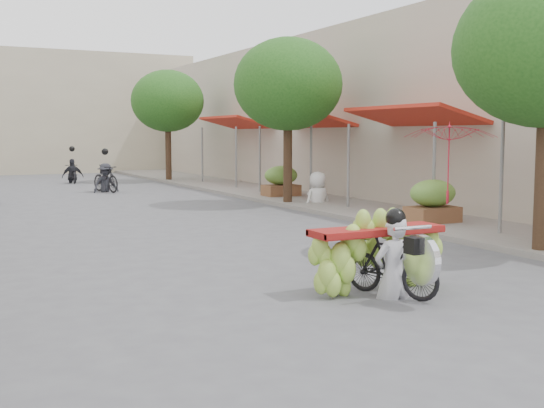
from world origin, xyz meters
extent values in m
plane|color=#56565B|center=(0.00, 0.00, 0.00)|extent=(120.00, 120.00, 0.00)
cube|color=gray|center=(7.00, 15.00, 0.06)|extent=(4.00, 60.00, 0.12)
cube|color=#AFA291|center=(12.00, 14.00, 3.00)|extent=(8.00, 40.00, 6.00)
cylinder|color=slate|center=(6.30, 5.90, 1.27)|extent=(0.08, 0.08, 2.55)
cube|color=#AD2517|center=(7.12, 10.00, 2.75)|extent=(1.77, 4.20, 0.53)
cylinder|color=slate|center=(6.30, 8.10, 1.27)|extent=(0.08, 0.08, 2.55)
cylinder|color=slate|center=(6.30, 11.90, 1.27)|extent=(0.08, 0.08, 2.55)
cube|color=#AD2517|center=(7.12, 16.00, 2.75)|extent=(1.77, 4.20, 0.53)
cylinder|color=slate|center=(6.30, 14.10, 1.27)|extent=(0.08, 0.08, 2.55)
cylinder|color=slate|center=(6.30, 17.90, 1.27)|extent=(0.08, 0.08, 2.55)
cube|color=#AD2517|center=(7.12, 22.00, 2.75)|extent=(1.77, 4.20, 0.53)
cylinder|color=slate|center=(6.30, 20.10, 1.27)|extent=(0.08, 0.08, 2.55)
cylinder|color=slate|center=(6.30, 23.90, 1.27)|extent=(0.08, 0.08, 2.55)
cube|color=#B3A88D|center=(0.00, 38.00, 3.50)|extent=(20.00, 6.00, 7.00)
cylinder|color=#3A2719|center=(5.40, 4.00, 1.60)|extent=(0.28, 0.28, 3.20)
cylinder|color=#3A2719|center=(5.40, 14.00, 1.60)|extent=(0.28, 0.28, 3.20)
ellipsoid|color=#265A1A|center=(5.40, 14.00, 3.80)|extent=(3.40, 3.40, 2.90)
cylinder|color=#3A2719|center=(5.40, 26.00, 1.60)|extent=(0.28, 0.28, 3.20)
ellipsoid|color=#265A1A|center=(5.40, 26.00, 3.80)|extent=(3.40, 3.40, 2.90)
cube|color=brown|center=(6.20, 8.00, 0.37)|extent=(1.20, 0.80, 0.50)
ellipsoid|color=#639537|center=(6.20, 8.00, 0.95)|extent=(1.20, 0.88, 0.66)
cube|color=brown|center=(6.20, 16.00, 0.37)|extent=(1.20, 0.80, 0.50)
ellipsoid|color=#639537|center=(6.20, 16.00, 0.95)|extent=(1.20, 0.88, 0.66)
imported|color=black|center=(1.00, 2.65, 0.45)|extent=(0.97, 1.57, 0.89)
cylinder|color=silver|center=(1.00, 2.00, 0.62)|extent=(0.10, 0.66, 0.66)
cube|color=black|center=(1.00, 2.10, 0.80)|extent=(0.28, 0.22, 0.22)
cylinder|color=silver|center=(1.00, 2.20, 1.02)|extent=(0.60, 0.05, 0.05)
cube|color=maroon|center=(1.00, 3.00, 0.88)|extent=(2.02, 0.55, 0.10)
imported|color=silver|center=(1.00, 2.60, 1.14)|extent=(0.60, 0.45, 1.67)
sphere|color=black|center=(1.00, 2.57, 1.94)|extent=(0.28, 0.28, 0.28)
imported|color=red|center=(5.85, 7.03, 2.54)|extent=(2.42, 2.42, 1.88)
imported|color=white|center=(6.24, 13.55, 1.08)|extent=(0.99, 0.65, 1.92)
imported|color=black|center=(1.40, 21.54, 0.54)|extent=(1.02, 1.90, 1.07)
imported|color=#26272E|center=(1.40, 21.54, 1.12)|extent=(1.17, 0.83, 1.65)
sphere|color=black|center=(1.40, 21.54, 1.58)|extent=(0.26, 0.26, 0.26)
imported|color=black|center=(1.18, 27.17, 0.41)|extent=(0.64, 1.50, 0.83)
imported|color=#26272E|center=(1.18, 27.17, 1.12)|extent=(1.00, 0.61, 1.65)
sphere|color=black|center=(1.18, 27.17, 1.58)|extent=(0.26, 0.26, 0.26)
camera|label=1|loc=(-4.65, -4.94, 2.25)|focal=45.00mm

